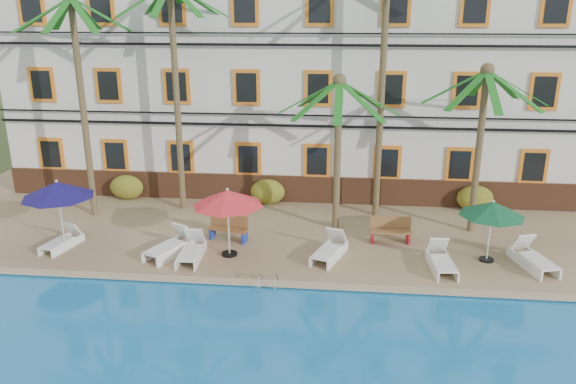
# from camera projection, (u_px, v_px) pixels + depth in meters

# --- Properties ---
(ground) EXTENTS (100.00, 100.00, 0.00)m
(ground) POSITION_uv_depth(u_px,v_px,m) (259.00, 278.00, 18.39)
(ground) COLOR #384C23
(ground) RESTS_ON ground
(pool_deck) EXTENTS (30.00, 12.00, 0.25)m
(pool_deck) POSITION_uv_depth(u_px,v_px,m) (277.00, 220.00, 23.08)
(pool_deck) COLOR tan
(pool_deck) RESTS_ON ground
(pool_coping) EXTENTS (30.00, 0.35, 0.06)m
(pool_coping) POSITION_uv_depth(u_px,v_px,m) (255.00, 283.00, 17.45)
(pool_coping) COLOR tan
(pool_coping) RESTS_ON pool_deck
(hotel_building) EXTENTS (25.40, 6.44, 10.22)m
(hotel_building) POSITION_uv_depth(u_px,v_px,m) (289.00, 77.00, 26.15)
(hotel_building) COLOR silver
(hotel_building) RESTS_ON pool_deck
(palm_a) EXTENTS (4.39, 4.39, 8.79)m
(palm_a) POSITION_uv_depth(u_px,v_px,m) (80.00, 78.00, 21.59)
(palm_a) COLOR brown
(palm_a) RESTS_ON pool_deck
(palm_b) EXTENTS (4.39, 4.39, 9.31)m
(palm_b) POSITION_uv_depth(u_px,v_px,m) (175.00, 69.00, 22.19)
(palm_b) COLOR brown
(palm_b) RESTS_ON pool_deck
(palm_c) EXTENTS (4.39, 4.39, 5.95)m
(palm_c) POSITION_uv_depth(u_px,v_px,m) (338.00, 129.00, 20.61)
(palm_c) COLOR brown
(palm_c) RESTS_ON pool_deck
(palm_d) EXTENTS (4.39, 4.39, 9.99)m
(palm_d) POSITION_uv_depth(u_px,v_px,m) (383.00, 60.00, 21.34)
(palm_d) COLOR brown
(palm_d) RESTS_ON pool_deck
(palm_e) EXTENTS (4.39, 4.39, 6.34)m
(palm_e) POSITION_uv_depth(u_px,v_px,m) (482.00, 124.00, 20.32)
(palm_e) COLOR brown
(palm_e) RESTS_ON pool_deck
(shrub_left) EXTENTS (1.50, 0.90, 1.10)m
(shrub_left) POSITION_uv_depth(u_px,v_px,m) (127.00, 187.00, 25.05)
(shrub_left) COLOR #2B5217
(shrub_left) RESTS_ON pool_deck
(shrub_mid) EXTENTS (1.50, 0.90, 1.10)m
(shrub_mid) POSITION_uv_depth(u_px,v_px,m) (268.00, 192.00, 24.44)
(shrub_mid) COLOR #2B5217
(shrub_mid) RESTS_ON pool_deck
(shrub_right) EXTENTS (1.50, 0.90, 1.10)m
(shrub_right) POSITION_uv_depth(u_px,v_px,m) (475.00, 198.00, 23.59)
(shrub_right) COLOR #2B5217
(shrub_right) RESTS_ON pool_deck
(umbrella_blue) EXTENTS (2.51, 2.51, 2.51)m
(umbrella_blue) POSITION_uv_depth(u_px,v_px,m) (58.00, 190.00, 19.50)
(umbrella_blue) COLOR black
(umbrella_blue) RESTS_ON pool_deck
(umbrella_red) EXTENTS (2.44, 2.44, 2.44)m
(umbrella_red) POSITION_uv_depth(u_px,v_px,m) (228.00, 198.00, 18.84)
(umbrella_red) COLOR black
(umbrella_red) RESTS_ON pool_deck
(umbrella_green) EXTENTS (2.17, 2.17, 2.18)m
(umbrella_green) POSITION_uv_depth(u_px,v_px,m) (492.00, 209.00, 18.48)
(umbrella_green) COLOR black
(umbrella_green) RESTS_ON pool_deck
(lounger_a) EXTENTS (0.98, 1.82, 0.82)m
(lounger_a) POSITION_uv_depth(u_px,v_px,m) (62.00, 241.00, 20.00)
(lounger_a) COLOR white
(lounger_a) RESTS_ON pool_deck
(lounger_b) EXTENTS (1.55, 2.18, 0.98)m
(lounger_b) POSITION_uv_depth(u_px,v_px,m) (171.00, 246.00, 19.45)
(lounger_b) COLOR white
(lounger_b) RESTS_ON pool_deck
(lounger_c) EXTENTS (0.78, 1.97, 0.92)m
(lounger_c) POSITION_uv_depth(u_px,v_px,m) (191.00, 250.00, 19.14)
(lounger_c) COLOR white
(lounger_c) RESTS_ON pool_deck
(lounger_d) EXTENTS (1.30, 2.07, 0.92)m
(lounger_d) POSITION_uv_depth(u_px,v_px,m) (330.00, 250.00, 19.19)
(lounger_d) COLOR white
(lounger_d) RESTS_ON pool_deck
(lounger_e) EXTENTS (0.83, 1.97, 0.91)m
(lounger_e) POSITION_uv_depth(u_px,v_px,m) (441.00, 260.00, 18.37)
(lounger_e) COLOR white
(lounger_e) RESTS_ON pool_deck
(lounger_f) EXTENTS (1.24, 2.14, 0.95)m
(lounger_f) POSITION_uv_depth(u_px,v_px,m) (533.00, 258.00, 18.52)
(lounger_f) COLOR white
(lounger_f) RESTS_ON pool_deck
(bench_left) EXTENTS (1.57, 0.80, 0.93)m
(bench_left) POSITION_uv_depth(u_px,v_px,m) (229.00, 227.00, 20.66)
(bench_left) COLOR olive
(bench_left) RESTS_ON pool_deck
(bench_right) EXTENTS (1.52, 0.56, 0.93)m
(bench_right) POSITION_uv_depth(u_px,v_px,m) (390.00, 229.00, 20.48)
(bench_right) COLOR olive
(bench_right) RESTS_ON pool_deck
(pool_ladder) EXTENTS (0.54, 0.74, 0.74)m
(pool_ladder) POSITION_uv_depth(u_px,v_px,m) (268.00, 286.00, 17.32)
(pool_ladder) COLOR silver
(pool_ladder) RESTS_ON ground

